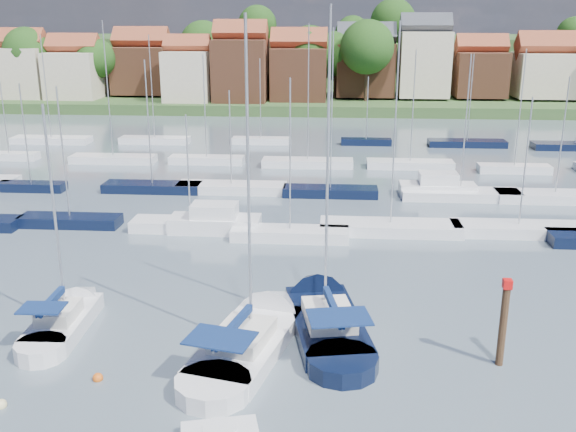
{
  "coord_description": "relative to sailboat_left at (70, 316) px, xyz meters",
  "views": [
    {
      "loc": [
        3.91,
        -26.77,
        15.69
      ],
      "look_at": [
        0.83,
        14.0,
        3.23
      ],
      "focal_mm": 40.0,
      "sensor_mm": 36.0,
      "label": 1
    }
  ],
  "objects": [
    {
      "name": "sailboat_centre",
      "position": [
        10.46,
        -0.82,
        -0.02
      ],
      "size": [
        6.3,
        13.36,
        17.49
      ],
      "rotation": [
        0.0,
        0.0,
        1.34
      ],
      "color": "silver",
      "rests_on": "ground"
    },
    {
      "name": "sailboat_navy",
      "position": [
        13.6,
        1.74,
        -0.02
      ],
      "size": [
        5.84,
        13.41,
        17.92
      ],
      "rotation": [
        0.0,
        0.0,
        1.76
      ],
      "color": "black",
      "rests_on": "ground"
    },
    {
      "name": "buoy_c",
      "position": [
        3.61,
        -5.61,
        -0.37
      ],
      "size": [
        0.48,
        0.48,
        0.48
      ],
      "primitive_type": "sphere",
      "color": "#D85914",
      "rests_on": "ground"
    },
    {
      "name": "sailboat_left",
      "position": [
        0.0,
        0.0,
        0.0
      ],
      "size": [
        2.88,
        9.47,
        12.84
      ],
      "rotation": [
        0.0,
        0.0,
        1.61
      ],
      "color": "silver",
      "rests_on": "ground"
    },
    {
      "name": "buoy_e",
      "position": [
        11.0,
        3.39,
        -0.37
      ],
      "size": [
        0.51,
        0.51,
        0.51
      ],
      "primitive_type": "sphere",
      "color": "#D85914",
      "rests_on": "ground"
    },
    {
      "name": "timber_piling",
      "position": [
        22.19,
        -2.82,
        0.92
      ],
      "size": [
        0.4,
        0.4,
        6.63
      ],
      "color": "#4C331E",
      "rests_on": "ground"
    },
    {
      "name": "buoy_b",
      "position": [
        0.28,
        -8.0,
        -0.37
      ],
      "size": [
        0.5,
        0.5,
        0.5
      ],
      "primitive_type": "sphere",
      "color": "beige",
      "rests_on": "ground"
    },
    {
      "name": "buoy_d",
      "position": [
        9.37,
        -7.04,
        -0.37
      ],
      "size": [
        0.55,
        0.55,
        0.55
      ],
      "primitive_type": "sphere",
      "color": "beige",
      "rests_on": "ground"
    },
    {
      "name": "ground",
      "position": [
        10.3,
        36.1,
        -0.37
      ],
      "size": [
        260.0,
        260.0,
        0.0
      ],
      "primitive_type": "plane",
      "color": "#4F606C",
      "rests_on": "ground"
    },
    {
      "name": "marina_field",
      "position": [
        12.2,
        31.25,
        0.07
      ],
      "size": [
        79.62,
        41.41,
        15.93
      ],
      "color": "silver",
      "rests_on": "ground"
    },
    {
      "name": "far_shore_town",
      "position": [
        12.52,
        128.77,
        4.24
      ],
      "size": [
        212.46,
        90.0,
        22.27
      ],
      "color": "#3A542A",
      "rests_on": "ground"
    }
  ]
}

